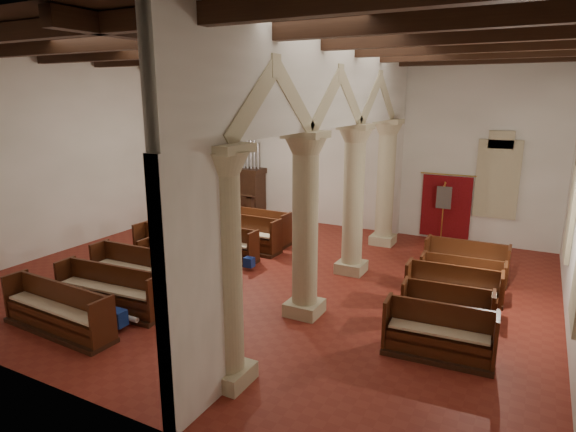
# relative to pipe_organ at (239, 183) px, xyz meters

# --- Properties ---
(floor) EXTENTS (14.00, 14.00, 0.00)m
(floor) POSITION_rel_pipe_organ_xyz_m (4.50, -5.50, -1.37)
(floor) COLOR maroon
(floor) RESTS_ON ground
(ceiling) EXTENTS (14.00, 14.00, 0.00)m
(ceiling) POSITION_rel_pipe_organ_xyz_m (4.50, -5.50, 4.63)
(ceiling) COLOR black
(ceiling) RESTS_ON wall_back
(wall_back) EXTENTS (14.00, 0.02, 6.00)m
(wall_back) POSITION_rel_pipe_organ_xyz_m (4.50, 0.50, 1.63)
(wall_back) COLOR white
(wall_back) RESTS_ON floor
(wall_front) EXTENTS (14.00, 0.02, 6.00)m
(wall_front) POSITION_rel_pipe_organ_xyz_m (4.50, -11.50, 1.63)
(wall_front) COLOR white
(wall_front) RESTS_ON floor
(wall_left) EXTENTS (0.02, 12.00, 6.00)m
(wall_left) POSITION_rel_pipe_organ_xyz_m (-2.50, -5.50, 1.63)
(wall_left) COLOR white
(wall_left) RESTS_ON floor
(ceiling_beams) EXTENTS (13.80, 11.80, 0.30)m
(ceiling_beams) POSITION_rel_pipe_organ_xyz_m (4.50, -5.50, 4.45)
(ceiling_beams) COLOR #331D10
(ceiling_beams) RESTS_ON wall_back
(arcade) EXTENTS (0.90, 11.90, 6.00)m
(arcade) POSITION_rel_pipe_organ_xyz_m (6.30, -5.50, 2.19)
(arcade) COLOR tan
(arcade) RESTS_ON floor
(window_right_b) EXTENTS (0.03, 1.00, 2.20)m
(window_right_b) POSITION_rel_pipe_organ_xyz_m (11.48, -3.00, 0.83)
(window_right_b) COLOR #347554
(window_right_b) RESTS_ON wall_right
(window_back) EXTENTS (1.00, 0.03, 2.20)m
(window_back) POSITION_rel_pipe_organ_xyz_m (9.50, 0.48, 0.83)
(window_back) COLOR #347554
(window_back) RESTS_ON wall_back
(pipe_organ) EXTENTS (2.10, 0.85, 4.40)m
(pipe_organ) POSITION_rel_pipe_organ_xyz_m (0.00, 0.00, 0.00)
(pipe_organ) COLOR #331D10
(pipe_organ) RESTS_ON floor
(lectern) EXTENTS (0.52, 0.52, 1.24)m
(lectern) POSITION_rel_pipe_organ_xyz_m (1.18, -1.07, -0.86)
(lectern) COLOR #3E2B13
(lectern) RESTS_ON floor
(dossal_curtain) EXTENTS (1.80, 0.07, 2.17)m
(dossal_curtain) POSITION_rel_pipe_organ_xyz_m (8.00, 0.42, -0.21)
(dossal_curtain) COLOR maroon
(dossal_curtain) RESTS_ON floor
(processional_banner) EXTENTS (0.47, 0.60, 2.07)m
(processional_banner) POSITION_rel_pipe_organ_xyz_m (7.99, -0.04, -0.62)
(processional_banner) COLOR #331D10
(processional_banner) RESTS_ON floor
(hymnal_box_a) EXTENTS (0.35, 0.28, 0.34)m
(hymnal_box_a) POSITION_rel_pipe_organ_xyz_m (3.17, -9.50, -1.10)
(hymnal_box_a) COLOR navy
(hymnal_box_a) RESTS_ON floor
(hymnal_box_b) EXTENTS (0.44, 0.40, 0.36)m
(hymnal_box_b) POSITION_rel_pipe_organ_xyz_m (3.47, -8.05, -1.09)
(hymnal_box_b) COLOR navy
(hymnal_box_b) RESTS_ON floor
(hymnal_box_c) EXTENTS (0.28, 0.23, 0.27)m
(hymnal_box_c) POSITION_rel_pipe_organ_xyz_m (3.70, -5.19, -1.13)
(hymnal_box_c) COLOR #17148E
(hymnal_box_c) RESTS_ON floor
(tube_heater_a) EXTENTS (1.13, 0.13, 0.11)m
(tube_heater_a) POSITION_rel_pipe_organ_xyz_m (2.89, -9.22, -1.21)
(tube_heater_a) COLOR silver
(tube_heater_a) RESTS_ON floor
(tube_heater_b) EXTENTS (1.03, 0.44, 0.11)m
(tube_heater_b) POSITION_rel_pipe_organ_xyz_m (3.13, -8.77, -1.21)
(tube_heater_b) COLOR white
(tube_heater_b) RESTS_ON floor
(nave_pew_0) EXTENTS (2.89, 0.81, 1.02)m
(nave_pew_0) POSITION_rel_pipe_organ_xyz_m (2.14, -10.13, -1.03)
(nave_pew_0) COLOR #331D10
(nave_pew_0) RESTS_ON floor
(nave_pew_1) EXTENTS (2.77, 0.86, 1.05)m
(nave_pew_1) POSITION_rel_pipe_organ_xyz_m (2.32, -8.90, -1.02)
(nave_pew_1) COLOR #331D10
(nave_pew_1) RESTS_ON floor
(nave_pew_2) EXTENTS (3.01, 0.80, 1.10)m
(nave_pew_2) POSITION_rel_pipe_organ_xyz_m (2.20, -7.72, -1.01)
(nave_pew_2) COLOR #331D10
(nave_pew_2) RESTS_ON floor
(nave_pew_3) EXTENTS (2.56, 0.73, 0.97)m
(nave_pew_3) POSITION_rel_pipe_organ_xyz_m (2.48, -6.64, -1.05)
(nave_pew_3) COLOR #331D10
(nave_pew_3) RESTS_ON floor
(nave_pew_4) EXTENTS (3.40, 0.90, 1.09)m
(nave_pew_4) POSITION_rel_pipe_organ_xyz_m (1.90, -5.87, -1.01)
(nave_pew_4) COLOR #331D10
(nave_pew_4) RESTS_ON floor
(nave_pew_5) EXTENTS (3.11, 0.74, 0.99)m
(nave_pew_5) POSITION_rel_pipe_organ_xyz_m (2.06, -4.71, -1.04)
(nave_pew_5) COLOR #331D10
(nave_pew_5) RESTS_ON floor
(nave_pew_6) EXTENTS (3.23, 0.81, 1.11)m
(nave_pew_6) POSITION_rel_pipe_organ_xyz_m (2.18, -3.71, -1.01)
(nave_pew_6) COLOR #331D10
(nave_pew_6) RESTS_ON floor
(nave_pew_7) EXTENTS (3.30, 0.81, 1.12)m
(nave_pew_7) POSITION_rel_pipe_organ_xyz_m (2.04, -2.83, -1.00)
(nave_pew_7) COLOR #331D10
(nave_pew_7) RESTS_ON floor
(aisle_pew_0) EXTENTS (2.05, 0.82, 1.03)m
(aisle_pew_0) POSITION_rel_pipe_organ_xyz_m (9.32, -7.53, -1.02)
(aisle_pew_0) COLOR #331D10
(aisle_pew_0) RESTS_ON floor
(aisle_pew_1) EXTENTS (1.87, 0.76, 0.96)m
(aisle_pew_1) POSITION_rel_pipe_organ_xyz_m (9.24, -6.28, -1.05)
(aisle_pew_1) COLOR #331D10
(aisle_pew_1) RESTS_ON floor
(aisle_pew_2) EXTENTS (2.08, 0.82, 1.08)m
(aisle_pew_2) POSITION_rel_pipe_organ_xyz_m (9.21, -5.40, -1.01)
(aisle_pew_2) COLOR #331D10
(aisle_pew_2) RESTS_ON floor
(aisle_pew_3) EXTENTS (1.97, 0.77, 1.01)m
(aisle_pew_3) POSITION_rel_pipe_organ_xyz_m (9.27, -4.47, -1.03)
(aisle_pew_3) COLOR #331D10
(aisle_pew_3) RESTS_ON floor
(aisle_pew_4) EXTENTS (2.12, 0.71, 1.05)m
(aisle_pew_4) POSITION_rel_pipe_organ_xyz_m (9.19, -3.12, -1.02)
(aisle_pew_4) COLOR #331D10
(aisle_pew_4) RESTS_ON floor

